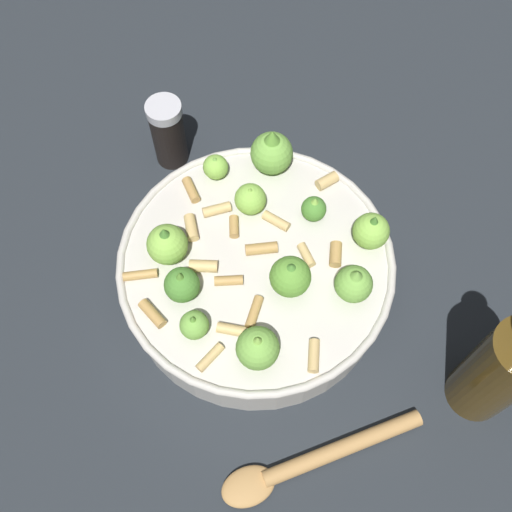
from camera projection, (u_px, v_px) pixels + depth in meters
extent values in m
plane|color=#23282D|center=(256.00, 285.00, 0.67)|extent=(2.40, 2.40, 0.00)
cylinder|color=beige|center=(256.00, 274.00, 0.64)|extent=(0.27, 0.27, 0.06)
torus|color=beige|center=(256.00, 261.00, 0.62)|extent=(0.28, 0.28, 0.01)
sphere|color=#4C8933|center=(314.00, 209.00, 0.63)|extent=(0.03, 0.03, 0.03)
cone|color=#8CC64C|center=(315.00, 202.00, 0.62)|extent=(0.01, 0.01, 0.01)
sphere|color=#75B247|center=(258.00, 348.00, 0.55)|extent=(0.04, 0.04, 0.04)
cone|color=#8CC64C|center=(258.00, 341.00, 0.54)|extent=(0.02, 0.02, 0.02)
sphere|color=#75B247|center=(194.00, 325.00, 0.57)|extent=(0.03, 0.03, 0.03)
cone|color=#609E38|center=(193.00, 319.00, 0.56)|extent=(0.01, 0.01, 0.01)
sphere|color=#609E38|center=(290.00, 277.00, 0.59)|extent=(0.04, 0.04, 0.04)
cone|color=#4C8933|center=(291.00, 268.00, 0.57)|extent=(0.02, 0.02, 0.01)
sphere|color=#4C8933|center=(182.00, 285.00, 0.58)|extent=(0.04, 0.04, 0.04)
cone|color=#609E38|center=(180.00, 277.00, 0.57)|extent=(0.01, 0.01, 0.02)
sphere|color=#8CC64C|center=(250.00, 199.00, 0.63)|extent=(0.03, 0.03, 0.03)
cone|color=#8CC64C|center=(250.00, 191.00, 0.62)|extent=(0.01, 0.01, 0.01)
sphere|color=#8CC64C|center=(216.00, 167.00, 0.65)|extent=(0.03, 0.03, 0.03)
cone|color=#75B247|center=(215.00, 160.00, 0.64)|extent=(0.01, 0.01, 0.01)
sphere|color=#75B247|center=(272.00, 153.00, 0.65)|extent=(0.05, 0.05, 0.05)
cone|color=#609E38|center=(272.00, 138.00, 0.63)|extent=(0.02, 0.02, 0.02)
sphere|color=#75B247|center=(354.00, 284.00, 0.58)|extent=(0.04, 0.04, 0.04)
cone|color=#75B247|center=(357.00, 276.00, 0.57)|extent=(0.02, 0.02, 0.02)
sphere|color=#8CC64C|center=(167.00, 244.00, 0.60)|extent=(0.04, 0.04, 0.04)
cone|color=#4C8933|center=(164.00, 234.00, 0.58)|extent=(0.02, 0.02, 0.02)
sphere|color=#8CC64C|center=(371.00, 231.00, 0.61)|extent=(0.04, 0.04, 0.04)
cone|color=#4C8933|center=(374.00, 221.00, 0.59)|extent=(0.01, 0.01, 0.02)
cylinder|color=tan|center=(314.00, 356.00, 0.57)|extent=(0.02, 0.03, 0.01)
cylinder|color=tan|center=(191.00, 190.00, 0.65)|extent=(0.01, 0.03, 0.01)
cylinder|color=tan|center=(254.00, 312.00, 0.59)|extent=(0.03, 0.03, 0.01)
cylinder|color=tan|center=(191.00, 228.00, 0.63)|extent=(0.01, 0.03, 0.01)
cylinder|color=tan|center=(203.00, 266.00, 0.61)|extent=(0.03, 0.02, 0.01)
cylinder|color=tan|center=(261.00, 249.00, 0.62)|extent=(0.03, 0.02, 0.01)
cylinder|color=tan|center=(327.00, 181.00, 0.65)|extent=(0.03, 0.02, 0.01)
cylinder|color=tan|center=(210.00, 357.00, 0.57)|extent=(0.03, 0.02, 0.01)
cylinder|color=tan|center=(276.00, 221.00, 0.63)|extent=(0.03, 0.03, 0.01)
cylinder|color=tan|center=(234.00, 227.00, 0.63)|extent=(0.02, 0.03, 0.01)
cylinder|color=tan|center=(306.00, 255.00, 0.61)|extent=(0.01, 0.03, 0.01)
cylinder|color=tan|center=(140.00, 275.00, 0.60)|extent=(0.03, 0.02, 0.01)
cylinder|color=tan|center=(152.00, 314.00, 0.58)|extent=(0.02, 0.03, 0.01)
cylinder|color=tan|center=(336.00, 254.00, 0.61)|extent=(0.02, 0.03, 0.01)
cylinder|color=tan|center=(217.00, 209.00, 0.64)|extent=(0.03, 0.01, 0.01)
cylinder|color=tan|center=(229.00, 281.00, 0.60)|extent=(0.03, 0.02, 0.01)
cylinder|color=tan|center=(231.00, 330.00, 0.58)|extent=(0.03, 0.02, 0.01)
cylinder|color=black|center=(169.00, 136.00, 0.71)|extent=(0.04, 0.04, 0.08)
cylinder|color=silver|center=(164.00, 110.00, 0.67)|extent=(0.04, 0.04, 0.01)
cylinder|color=#4C3814|center=(498.00, 373.00, 0.55)|extent=(0.06, 0.06, 0.14)
cylinder|color=#B2844C|center=(343.00, 448.00, 0.58)|extent=(0.16, 0.02, 0.02)
ellipsoid|color=#B2844C|center=(248.00, 486.00, 0.57)|extent=(0.05, 0.04, 0.01)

